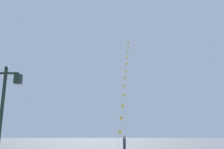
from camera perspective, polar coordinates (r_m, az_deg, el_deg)
twin_lantern_lamp_post at (r=10.87m, az=-24.51°, el=-5.42°), size 1.36×0.28×4.64m
kite_train at (r=32.29m, az=3.16°, el=-0.75°), size 3.06×18.82×17.90m
kite_flyer at (r=20.77m, az=2.98°, el=-16.45°), size 0.28×0.62×1.71m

